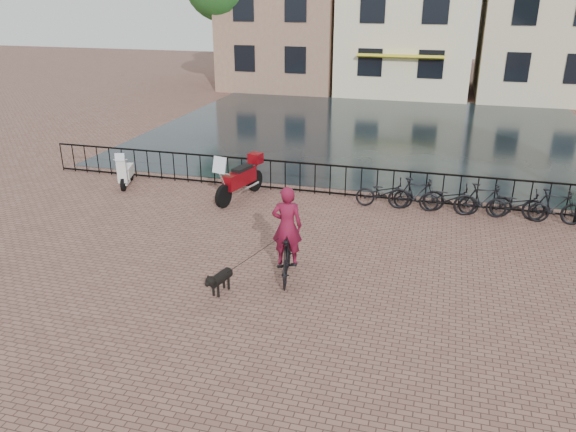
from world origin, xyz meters
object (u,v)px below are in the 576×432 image
(scooter, at_px, (126,167))
(cyclist, at_px, (287,239))
(dog, at_px, (221,281))
(motorcycle, at_px, (239,174))

(scooter, bearing_deg, cyclist, -53.22)
(dog, distance_m, scooter, 8.31)
(dog, bearing_deg, scooter, 147.77)
(cyclist, xyz_separation_m, dog, (-1.20, -1.05, -0.69))
(dog, xyz_separation_m, motorcycle, (-1.67, 5.74, 0.53))
(cyclist, bearing_deg, motorcycle, -69.82)
(cyclist, height_order, motorcycle, cyclist)
(scooter, bearing_deg, dog, -63.98)
(motorcycle, height_order, scooter, motorcycle)
(dog, bearing_deg, cyclist, 54.73)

